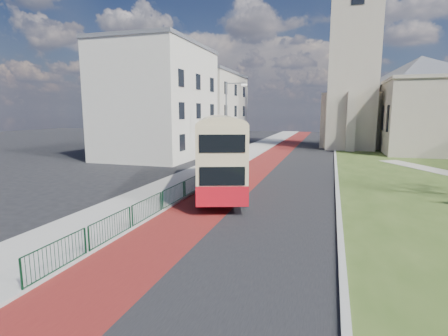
% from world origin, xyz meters
% --- Properties ---
extents(ground, '(160.00, 160.00, 0.00)m').
position_xyz_m(ground, '(0.00, 0.00, 0.00)').
color(ground, black).
rests_on(ground, ground).
extents(road_carriageway, '(9.00, 120.00, 0.01)m').
position_xyz_m(road_carriageway, '(1.50, 20.00, 0.01)').
color(road_carriageway, black).
rests_on(road_carriageway, ground).
extents(bus_lane, '(3.40, 120.00, 0.01)m').
position_xyz_m(bus_lane, '(-1.20, 20.00, 0.01)').
color(bus_lane, '#591414').
rests_on(bus_lane, ground).
extents(pavement_west, '(4.00, 120.00, 0.12)m').
position_xyz_m(pavement_west, '(-5.00, 20.00, 0.06)').
color(pavement_west, gray).
rests_on(pavement_west, ground).
extents(kerb_west, '(0.25, 120.00, 0.13)m').
position_xyz_m(kerb_west, '(-3.00, 20.00, 0.07)').
color(kerb_west, '#999993').
rests_on(kerb_west, ground).
extents(kerb_east, '(0.25, 80.00, 0.13)m').
position_xyz_m(kerb_east, '(6.10, 22.00, 0.07)').
color(kerb_east, '#999993').
rests_on(kerb_east, ground).
extents(pedestrian_railing, '(0.07, 24.00, 1.12)m').
position_xyz_m(pedestrian_railing, '(-2.95, 4.00, 0.55)').
color(pedestrian_railing, '#0B341B').
rests_on(pedestrian_railing, ground).
extents(gothic_church, '(16.38, 18.00, 40.00)m').
position_xyz_m(gothic_church, '(12.56, 38.00, 13.13)').
color(gothic_church, '#A19482').
rests_on(gothic_church, ground).
extents(street_block_near, '(10.30, 14.30, 13.00)m').
position_xyz_m(street_block_near, '(-14.00, 22.00, 6.51)').
color(street_block_near, beige).
rests_on(street_block_near, ground).
extents(street_block_far, '(10.30, 16.30, 11.50)m').
position_xyz_m(street_block_far, '(-14.00, 38.00, 5.76)').
color(street_block_far, beige).
rests_on(street_block_far, ground).
extents(streetlamp, '(2.13, 0.18, 8.00)m').
position_xyz_m(streetlamp, '(-4.35, 18.00, 4.59)').
color(streetlamp, gray).
rests_on(streetlamp, pavement_west).
extents(bus, '(6.31, 11.83, 4.84)m').
position_xyz_m(bus, '(-1.47, 6.40, 2.76)').
color(bus, '#B1101A').
rests_on(bus, ground).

